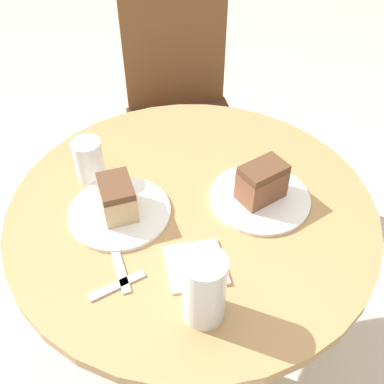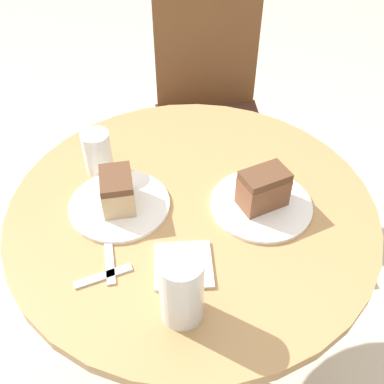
{
  "view_description": "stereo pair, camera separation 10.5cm",
  "coord_description": "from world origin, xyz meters",
  "px_view_note": "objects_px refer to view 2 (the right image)",
  "views": [
    {
      "loc": [
        -0.07,
        -0.76,
        1.53
      ],
      "look_at": [
        0.0,
        0.0,
        0.8
      ],
      "focal_mm": 42.0,
      "sensor_mm": 36.0,
      "label": 1
    },
    {
      "loc": [
        0.03,
        -0.77,
        1.53
      ],
      "look_at": [
        0.0,
        0.0,
        0.8
      ],
      "focal_mm": 42.0,
      "sensor_mm": 36.0,
      "label": 2
    }
  ],
  "objects_px": {
    "plate_near": "(120,205)",
    "glass_lemonade": "(98,154)",
    "chair": "(209,114)",
    "cake_slice_near": "(117,190)",
    "cake_slice_far": "(263,189)",
    "glass_water": "(182,292)",
    "plate_far": "(261,205)"
  },
  "relations": [
    {
      "from": "plate_near",
      "to": "glass_lemonade",
      "type": "distance_m",
      "value": 0.16
    },
    {
      "from": "cake_slice_far",
      "to": "chair",
      "type": "bearing_deg",
      "value": 99.23
    },
    {
      "from": "chair",
      "to": "glass_lemonade",
      "type": "relative_size",
      "value": 8.39
    },
    {
      "from": "cake_slice_near",
      "to": "chair",
      "type": "bearing_deg",
      "value": 75.47
    },
    {
      "from": "plate_near",
      "to": "chair",
      "type": "bearing_deg",
      "value": 75.47
    },
    {
      "from": "chair",
      "to": "cake_slice_near",
      "type": "bearing_deg",
      "value": -111.37
    },
    {
      "from": "plate_far",
      "to": "glass_lemonade",
      "type": "height_order",
      "value": "glass_lemonade"
    },
    {
      "from": "cake_slice_near",
      "to": "glass_water",
      "type": "distance_m",
      "value": 0.33
    },
    {
      "from": "chair",
      "to": "cake_slice_far",
      "type": "bearing_deg",
      "value": -87.61
    },
    {
      "from": "plate_far",
      "to": "cake_slice_far",
      "type": "height_order",
      "value": "cake_slice_far"
    },
    {
      "from": "glass_lemonade",
      "to": "chair",
      "type": "bearing_deg",
      "value": 67.25
    },
    {
      "from": "cake_slice_far",
      "to": "plate_near",
      "type": "bearing_deg",
      "value": -177.98
    },
    {
      "from": "plate_far",
      "to": "glass_lemonade",
      "type": "xyz_separation_m",
      "value": [
        -0.41,
        0.12,
        0.05
      ]
    },
    {
      "from": "chair",
      "to": "glass_water",
      "type": "xyz_separation_m",
      "value": [
        -0.04,
        -1.09,
        0.34
      ]
    },
    {
      "from": "cake_slice_near",
      "to": "glass_lemonade",
      "type": "bearing_deg",
      "value": 118.02
    },
    {
      "from": "glass_water",
      "to": "glass_lemonade",
      "type": "bearing_deg",
      "value": 119.69
    },
    {
      "from": "glass_water",
      "to": "cake_slice_near",
      "type": "bearing_deg",
      "value": 120.47
    },
    {
      "from": "plate_near",
      "to": "cake_slice_far",
      "type": "xyz_separation_m",
      "value": [
        0.34,
        0.01,
        0.05
      ]
    },
    {
      "from": "cake_slice_near",
      "to": "cake_slice_far",
      "type": "distance_m",
      "value": 0.34
    },
    {
      "from": "plate_far",
      "to": "cake_slice_near",
      "type": "xyz_separation_m",
      "value": [
        -0.34,
        -0.01,
        0.05
      ]
    },
    {
      "from": "cake_slice_far",
      "to": "glass_water",
      "type": "relative_size",
      "value": 0.82
    },
    {
      "from": "glass_water",
      "to": "plate_far",
      "type": "bearing_deg",
      "value": 59.66
    },
    {
      "from": "plate_near",
      "to": "plate_far",
      "type": "xyz_separation_m",
      "value": [
        0.34,
        0.01,
        0.0
      ]
    },
    {
      "from": "plate_near",
      "to": "glass_water",
      "type": "bearing_deg",
      "value": -59.53
    },
    {
      "from": "cake_slice_near",
      "to": "glass_lemonade",
      "type": "relative_size",
      "value": 1.05
    },
    {
      "from": "glass_lemonade",
      "to": "glass_water",
      "type": "bearing_deg",
      "value": -60.31
    },
    {
      "from": "plate_far",
      "to": "cake_slice_far",
      "type": "bearing_deg",
      "value": -165.96
    },
    {
      "from": "chair",
      "to": "glass_water",
      "type": "distance_m",
      "value": 1.14
    },
    {
      "from": "plate_near",
      "to": "glass_lemonade",
      "type": "xyz_separation_m",
      "value": [
        -0.07,
        0.14,
        0.05
      ]
    },
    {
      "from": "chair",
      "to": "plate_far",
      "type": "relative_size",
      "value": 3.84
    },
    {
      "from": "plate_near",
      "to": "cake_slice_near",
      "type": "distance_m",
      "value": 0.05
    },
    {
      "from": "cake_slice_far",
      "to": "glass_water",
      "type": "distance_m",
      "value": 0.34
    }
  ]
}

